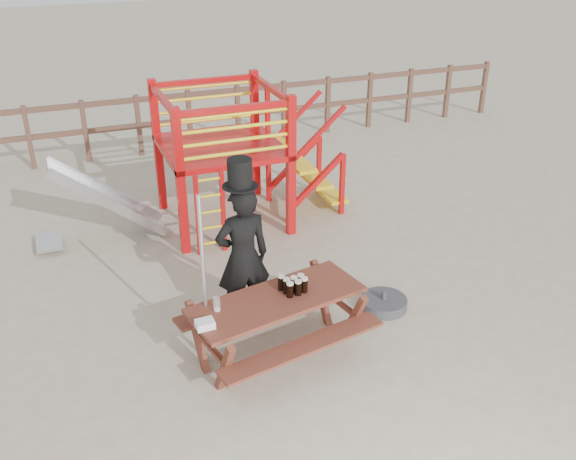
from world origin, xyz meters
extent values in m
plane|color=#BAAD90|center=(0.00, 0.00, 0.00)|extent=(60.00, 60.00, 0.00)
cube|color=brown|center=(0.00, 7.00, 1.10)|extent=(15.00, 0.06, 0.10)
cube|color=brown|center=(0.00, 7.00, 0.60)|extent=(15.00, 0.06, 0.10)
cube|color=brown|center=(-2.50, 7.00, 0.60)|extent=(0.09, 0.09, 1.20)
cube|color=brown|center=(-1.50, 7.00, 0.60)|extent=(0.09, 0.09, 1.20)
cube|color=brown|center=(-0.50, 7.00, 0.60)|extent=(0.09, 0.09, 1.20)
cube|color=brown|center=(0.50, 7.00, 0.60)|extent=(0.09, 0.09, 1.20)
cube|color=brown|center=(1.50, 7.00, 0.60)|extent=(0.09, 0.09, 1.20)
cube|color=brown|center=(2.50, 7.00, 0.60)|extent=(0.09, 0.09, 1.20)
cube|color=brown|center=(3.50, 7.00, 0.60)|extent=(0.09, 0.09, 1.20)
cube|color=brown|center=(4.50, 7.00, 0.60)|extent=(0.09, 0.09, 1.20)
cube|color=brown|center=(5.50, 7.00, 0.60)|extent=(0.09, 0.09, 1.20)
cube|color=brown|center=(6.50, 7.00, 0.60)|extent=(0.09, 0.09, 1.20)
cube|color=brown|center=(7.50, 7.00, 0.60)|extent=(0.09, 0.09, 1.20)
cube|color=#BC0C0E|center=(-0.60, 2.80, 1.05)|extent=(0.12, 0.12, 2.10)
cube|color=#BC0C0E|center=(1.00, 2.80, 1.05)|extent=(0.12, 0.12, 2.10)
cube|color=#BC0C0E|center=(-0.60, 4.40, 1.05)|extent=(0.12, 0.12, 2.10)
cube|color=#BC0C0E|center=(1.00, 4.40, 1.05)|extent=(0.12, 0.12, 2.10)
cube|color=#BC0C0E|center=(0.20, 3.60, 1.20)|extent=(1.72, 1.72, 0.08)
cube|color=#BC0C0E|center=(0.20, 2.80, 2.00)|extent=(1.60, 0.08, 0.08)
cube|color=#BC0C0E|center=(0.20, 4.40, 2.00)|extent=(1.60, 0.08, 0.08)
cube|color=#BC0C0E|center=(-0.60, 3.60, 2.00)|extent=(0.08, 1.60, 0.08)
cube|color=#BC0C0E|center=(1.00, 3.60, 2.00)|extent=(0.08, 1.60, 0.08)
cylinder|color=yellow|center=(0.20, 2.80, 1.38)|extent=(1.50, 0.05, 0.05)
cylinder|color=yellow|center=(0.20, 4.40, 1.38)|extent=(1.50, 0.05, 0.05)
cylinder|color=yellow|center=(0.20, 2.80, 1.56)|extent=(1.50, 0.05, 0.05)
cylinder|color=yellow|center=(0.20, 4.40, 1.56)|extent=(1.50, 0.05, 0.05)
cylinder|color=yellow|center=(0.20, 2.80, 1.74)|extent=(1.50, 0.05, 0.05)
cylinder|color=yellow|center=(0.20, 4.40, 1.74)|extent=(1.50, 0.05, 0.05)
cylinder|color=yellow|center=(0.20, 2.80, 1.92)|extent=(1.50, 0.05, 0.05)
cylinder|color=yellow|center=(0.20, 4.40, 1.92)|extent=(1.50, 0.05, 0.05)
cube|color=#BC0C0E|center=(-0.43, 2.65, 0.60)|extent=(0.06, 0.06, 1.20)
cube|color=#BC0C0E|center=(-0.07, 2.65, 0.60)|extent=(0.06, 0.06, 1.20)
cylinder|color=yellow|center=(-0.25, 2.65, 0.15)|extent=(0.36, 0.04, 0.04)
cylinder|color=yellow|center=(-0.25, 2.65, 0.39)|extent=(0.36, 0.04, 0.04)
cylinder|color=yellow|center=(-0.25, 2.65, 0.63)|extent=(0.36, 0.04, 0.04)
cylinder|color=yellow|center=(-0.25, 2.65, 0.87)|extent=(0.36, 0.04, 0.04)
cylinder|color=yellow|center=(-0.25, 2.65, 1.11)|extent=(0.36, 0.04, 0.04)
cube|color=yellow|center=(1.15, 3.60, 1.08)|extent=(0.30, 0.90, 0.06)
cube|color=yellow|center=(1.43, 3.60, 0.78)|extent=(0.30, 0.90, 0.06)
cube|color=yellow|center=(1.71, 3.60, 0.48)|extent=(0.30, 0.90, 0.06)
cube|color=yellow|center=(1.99, 3.60, 0.18)|extent=(0.30, 0.90, 0.06)
cube|color=#BC0C0E|center=(1.55, 3.15, 0.60)|extent=(0.95, 0.08, 0.86)
cube|color=#BC0C0E|center=(1.55, 4.05, 0.60)|extent=(0.95, 0.08, 0.86)
cube|color=silver|center=(-1.50, 3.60, 0.62)|extent=(1.53, 0.55, 1.21)
cube|color=silver|center=(-1.50, 3.33, 0.66)|extent=(1.58, 0.04, 1.28)
cube|color=silver|center=(-1.50, 3.87, 0.66)|extent=(1.58, 0.04, 1.28)
cube|color=silver|center=(-2.40, 3.60, 0.10)|extent=(0.35, 0.55, 0.05)
cube|color=brown|center=(-0.20, 0.15, 0.70)|extent=(1.97, 1.05, 0.05)
cube|color=brown|center=(-0.10, -0.35, 0.42)|extent=(1.88, 0.62, 0.04)
cube|color=brown|center=(-0.30, 0.66, 0.42)|extent=(1.88, 0.62, 0.04)
cube|color=brown|center=(-0.98, 0.00, 0.34)|extent=(0.29, 1.11, 0.67)
cube|color=brown|center=(0.58, 0.31, 0.34)|extent=(0.29, 1.11, 0.67)
imported|color=black|center=(-0.34, 0.87, 0.86)|extent=(0.64, 0.43, 1.73)
cube|color=#0A7818|center=(-0.35, 1.00, 1.07)|extent=(0.07, 0.02, 0.40)
cylinder|color=black|center=(-0.34, 0.87, 1.73)|extent=(0.39, 0.39, 0.01)
cylinder|color=black|center=(-0.34, 0.87, 1.89)|extent=(0.26, 0.26, 0.30)
cube|color=white|center=(-0.35, 1.00, 1.99)|extent=(0.14, 0.01, 0.03)
cylinder|color=#B2B2B7|center=(-0.93, 0.29, 0.98)|extent=(0.04, 0.04, 1.96)
cylinder|color=#393A3F|center=(1.32, 0.52, 0.07)|extent=(0.57, 0.57, 0.13)
cylinder|color=#393A3F|center=(1.32, 0.52, 0.19)|extent=(0.07, 0.07, 0.11)
cube|color=white|center=(-1.04, -0.09, 0.76)|extent=(0.18, 0.15, 0.08)
cylinder|color=black|center=(-0.06, 0.13, 0.80)|extent=(0.07, 0.07, 0.15)
cylinder|color=beige|center=(-0.06, 0.13, 0.88)|extent=(0.08, 0.08, 0.02)
cylinder|color=black|center=(0.03, 0.13, 0.80)|extent=(0.07, 0.07, 0.15)
cylinder|color=beige|center=(0.03, 0.13, 0.88)|extent=(0.08, 0.08, 0.02)
cylinder|color=black|center=(0.11, 0.16, 0.80)|extent=(0.07, 0.07, 0.15)
cylinder|color=beige|center=(0.11, 0.16, 0.88)|extent=(0.08, 0.08, 0.02)
cylinder|color=black|center=(-0.07, 0.22, 0.80)|extent=(0.07, 0.07, 0.15)
cylinder|color=beige|center=(-0.07, 0.22, 0.88)|extent=(0.08, 0.08, 0.02)
cylinder|color=black|center=(0.02, 0.22, 0.80)|extent=(0.07, 0.07, 0.15)
cylinder|color=beige|center=(0.02, 0.22, 0.88)|extent=(0.08, 0.08, 0.02)
cylinder|color=black|center=(0.10, 0.24, 0.80)|extent=(0.07, 0.07, 0.15)
cylinder|color=beige|center=(0.10, 0.24, 0.88)|extent=(0.08, 0.08, 0.02)
cylinder|color=black|center=(-0.10, 0.30, 0.80)|extent=(0.07, 0.07, 0.15)
cylinder|color=beige|center=(-0.10, 0.30, 0.88)|extent=(0.08, 0.08, 0.02)
cylinder|color=silver|center=(-0.85, 0.15, 0.80)|extent=(0.07, 0.07, 0.15)
cylinder|color=beige|center=(-0.85, 0.15, 0.73)|extent=(0.07, 0.07, 0.02)
camera|label=1|loc=(-2.15, -5.17, 4.39)|focal=40.00mm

